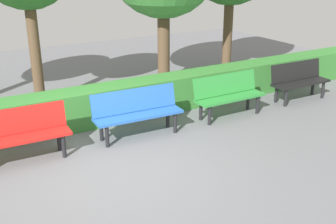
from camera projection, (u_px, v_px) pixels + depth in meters
ground_plane at (107, 169)px, 6.46m from camera, size 19.62×19.62×0.00m
bench_black at (299, 79)px, 9.44m from camera, size 1.47×0.48×0.86m
bench_green at (228, 93)px, 8.46m from camera, size 1.54×0.47×0.86m
bench_blue at (137, 111)px, 7.52m from camera, size 1.66×0.54×0.86m
bench_red at (19, 133)px, 6.57m from camera, size 1.58×0.50×0.86m
hedge_row at (114, 103)px, 8.29m from camera, size 15.62×0.63×0.73m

